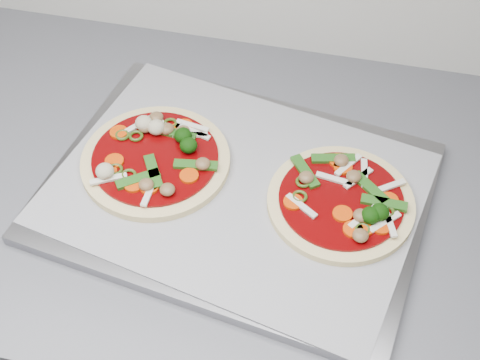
# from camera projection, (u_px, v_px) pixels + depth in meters

# --- Properties ---
(base_cabinet) EXTENTS (3.60, 0.60, 0.86)m
(base_cabinet) POSITION_uv_depth(u_px,v_px,m) (176.00, 331.00, 1.27)
(base_cabinet) COLOR silver
(base_cabinet) RESTS_ON ground
(countertop) EXTENTS (3.60, 0.60, 0.04)m
(countertop) POSITION_uv_depth(u_px,v_px,m) (152.00, 179.00, 0.93)
(countertop) COLOR #5C5D63
(countertop) RESTS_ON base_cabinet
(baking_tray) EXTENTS (0.53, 0.43, 0.02)m
(baking_tray) POSITION_uv_depth(u_px,v_px,m) (237.00, 192.00, 0.88)
(baking_tray) COLOR gray
(baking_tray) RESTS_ON countertop
(parchment) EXTENTS (0.52, 0.42, 0.00)m
(parchment) POSITION_uv_depth(u_px,v_px,m) (237.00, 188.00, 0.87)
(parchment) COLOR #97969B
(parchment) RESTS_ON baking_tray
(pizza_left) EXTENTS (0.21, 0.21, 0.03)m
(pizza_left) POSITION_uv_depth(u_px,v_px,m) (156.00, 157.00, 0.89)
(pizza_left) COLOR beige
(pizza_left) RESTS_ON parchment
(pizza_right) EXTENTS (0.21, 0.21, 0.03)m
(pizza_right) POSITION_uv_depth(u_px,v_px,m) (343.00, 201.00, 0.85)
(pizza_right) COLOR beige
(pizza_right) RESTS_ON parchment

